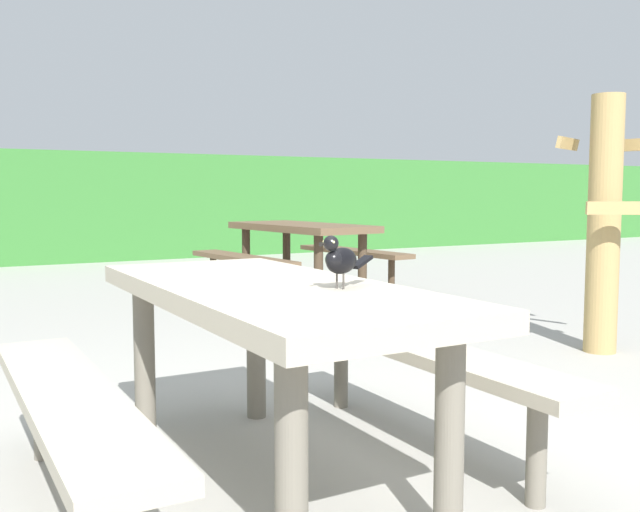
# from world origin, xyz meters

# --- Properties ---
(ground_plane) EXTENTS (60.00, 60.00, 0.00)m
(ground_plane) POSITION_xyz_m (0.00, 0.00, 0.00)
(ground_plane) COLOR #A3A099
(hedge_wall) EXTENTS (28.00, 1.66, 1.69)m
(hedge_wall) POSITION_xyz_m (0.00, 9.67, 0.84)
(hedge_wall) COLOR #387A33
(hedge_wall) RESTS_ON ground
(picnic_table_foreground) EXTENTS (1.69, 1.80, 0.74)m
(picnic_table_foreground) POSITION_xyz_m (-0.03, 0.18, 0.56)
(picnic_table_foreground) COLOR #B2A893
(picnic_table_foreground) RESTS_ON ground
(bird_grackle) EXTENTS (0.27, 0.14, 0.18)m
(bird_grackle) POSITION_xyz_m (0.12, -0.08, 0.84)
(bird_grackle) COLOR black
(bird_grackle) RESTS_ON picnic_table_foreground
(picnic_table_mid_right) EXTENTS (1.85, 1.87, 0.74)m
(picnic_table_mid_right) POSITION_xyz_m (2.31, 4.40, 0.56)
(picnic_table_mid_right) COLOR brown
(picnic_table_mid_right) RESTS_ON ground
(stalk_post_right_side) EXTENTS (0.68, 0.69, 1.70)m
(stalk_post_right_side) POSITION_xyz_m (2.81, 1.02, 0.87)
(stalk_post_right_side) COLOR tan
(stalk_post_right_side) RESTS_ON ground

